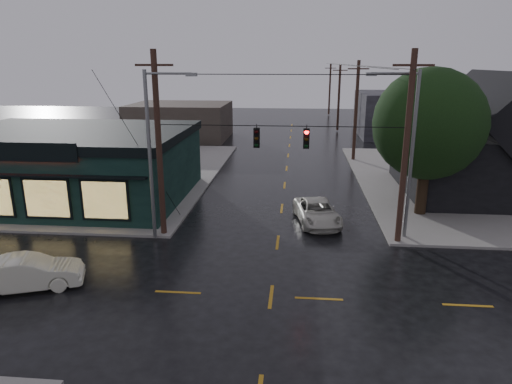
# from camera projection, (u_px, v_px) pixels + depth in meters

# --- Properties ---
(ground_plane) EXTENTS (160.00, 160.00, 0.00)m
(ground_plane) POSITION_uv_depth(u_px,v_px,m) (271.00, 297.00, 19.19)
(ground_plane) COLOR black
(sidewalk_nw) EXTENTS (28.00, 28.00, 0.15)m
(sidewalk_nw) POSITION_uv_depth(u_px,v_px,m) (58.00, 173.00, 40.07)
(sidewalk_nw) COLOR gray
(sidewalk_nw) RESTS_ON ground
(pizza_shop) EXTENTS (16.30, 12.34, 4.90)m
(pizza_shop) POSITION_uv_depth(u_px,v_px,m) (71.00, 164.00, 32.19)
(pizza_shop) COLOR black
(pizza_shop) RESTS_ON ground
(ne_building) EXTENTS (12.60, 11.60, 8.75)m
(ne_building) POSITION_uv_depth(u_px,v_px,m) (493.00, 134.00, 32.90)
(ne_building) COLOR black
(ne_building) RESTS_ON ground
(corner_tree) EXTENTS (6.81, 6.81, 9.13)m
(corner_tree) POSITION_uv_depth(u_px,v_px,m) (429.00, 124.00, 27.74)
(corner_tree) COLOR black
(corner_tree) RESTS_ON ground
(utility_pole_nw) EXTENTS (2.00, 0.32, 10.15)m
(utility_pole_nw) POSITION_uv_depth(u_px,v_px,m) (164.00, 235.00, 25.98)
(utility_pole_nw) COLOR black
(utility_pole_nw) RESTS_ON ground
(utility_pole_ne) EXTENTS (2.00, 0.32, 10.15)m
(utility_pole_ne) POSITION_uv_depth(u_px,v_px,m) (397.00, 243.00, 24.83)
(utility_pole_ne) COLOR black
(utility_pole_ne) RESTS_ON ground
(utility_pole_far_a) EXTENTS (2.00, 0.32, 9.65)m
(utility_pole_far_a) POSITION_uv_depth(u_px,v_px,m) (353.00, 161.00, 45.41)
(utility_pole_far_a) COLOR black
(utility_pole_far_a) RESTS_ON ground
(utility_pole_far_b) EXTENTS (2.00, 0.32, 9.15)m
(utility_pole_far_b) POSITION_uv_depth(u_px,v_px,m) (337.00, 131.00, 64.55)
(utility_pole_far_b) COLOR black
(utility_pole_far_b) RESTS_ON ground
(utility_pole_far_c) EXTENTS (2.00, 0.32, 9.15)m
(utility_pole_far_c) POSITION_uv_depth(u_px,v_px,m) (329.00, 115.00, 83.69)
(utility_pole_far_c) COLOR black
(utility_pole_far_c) RESTS_ON ground
(span_signal_assembly) EXTENTS (13.00, 0.48, 1.23)m
(span_signal_assembly) POSITION_uv_depth(u_px,v_px,m) (281.00, 138.00, 23.83)
(span_signal_assembly) COLOR black
(span_signal_assembly) RESTS_ON ground
(streetlight_nw) EXTENTS (5.40, 0.30, 9.15)m
(streetlight_nw) POSITION_uv_depth(u_px,v_px,m) (155.00, 239.00, 25.34)
(streetlight_nw) COLOR slate
(streetlight_nw) RESTS_ON ground
(streetlight_ne) EXTENTS (5.40, 0.30, 9.15)m
(streetlight_ne) POSITION_uv_depth(u_px,v_px,m) (404.00, 239.00, 25.46)
(streetlight_ne) COLOR slate
(streetlight_ne) RESTS_ON ground
(bg_building_west) EXTENTS (12.00, 10.00, 4.40)m
(bg_building_west) POSITION_uv_depth(u_px,v_px,m) (181.00, 121.00, 58.10)
(bg_building_west) COLOR #3A2F2A
(bg_building_west) RESTS_ON ground
(bg_building_east) EXTENTS (14.00, 12.00, 5.60)m
(bg_building_east) POSITION_uv_depth(u_px,v_px,m) (413.00, 114.00, 60.07)
(bg_building_east) COLOR black
(bg_building_east) RESTS_ON ground
(sedan_cream) EXTENTS (4.78, 3.06, 1.49)m
(sedan_cream) POSITION_uv_depth(u_px,v_px,m) (28.00, 273.00, 19.66)
(sedan_cream) COLOR beige
(sedan_cream) RESTS_ON ground
(suv_silver) EXTENTS (3.16, 5.33, 1.39)m
(suv_silver) POSITION_uv_depth(u_px,v_px,m) (317.00, 212.00, 27.77)
(suv_silver) COLOR #B8B6AA
(suv_silver) RESTS_ON ground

